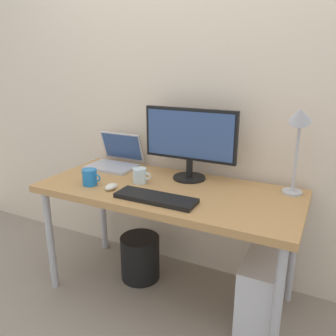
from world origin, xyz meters
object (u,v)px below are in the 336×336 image
at_px(desk, 168,198).
at_px(desk_lamp, 299,130).
at_px(monitor, 190,139).
at_px(mouse, 111,187).
at_px(wastebasket, 140,257).
at_px(keyboard, 156,198).
at_px(glass_cup, 140,175).
at_px(computer_tower, 259,294).
at_px(coffee_mug, 90,177).
at_px(laptop, 116,158).

distance_m(desk, desk_lamp, 0.80).
relative_size(monitor, desk_lamp, 1.15).
distance_m(mouse, wastebasket, 0.63).
distance_m(desk, keyboard, 0.21).
height_order(desk, glass_cup, glass_cup).
bearing_deg(wastebasket, desk_lamp, 8.59).
bearing_deg(mouse, desk, 31.12).
bearing_deg(desk, computer_tower, -3.89).
height_order(coffee_mug, wastebasket, coffee_mug).
distance_m(desk_lamp, coffee_mug, 1.18).
xyz_separation_m(glass_cup, wastebasket, (-0.05, 0.06, -0.61)).
xyz_separation_m(laptop, glass_cup, (0.32, -0.22, -0.01)).
distance_m(desk, wastebasket, 0.56).
bearing_deg(laptop, mouse, -58.98).
relative_size(desk, keyboard, 3.41).
distance_m(monitor, wastebasket, 0.88).
xyz_separation_m(keyboard, computer_tower, (0.55, 0.15, -0.52)).
distance_m(coffee_mug, computer_tower, 1.15).
distance_m(mouse, glass_cup, 0.20).
height_order(keyboard, mouse, mouse).
height_order(laptop, desk_lamp, desk_lamp).
xyz_separation_m(laptop, keyboard, (0.53, -0.41, -0.04)).
distance_m(monitor, glass_cup, 0.37).
xyz_separation_m(keyboard, glass_cup, (-0.21, 0.19, 0.03)).
height_order(keyboard, coffee_mug, coffee_mug).
bearing_deg(glass_cup, mouse, -117.84).
bearing_deg(computer_tower, monitor, 155.58).
distance_m(keyboard, computer_tower, 0.77).
relative_size(mouse, wastebasket, 0.30).
bearing_deg(computer_tower, glass_cup, 176.80).
relative_size(desk, monitor, 2.58).
distance_m(monitor, laptop, 0.59).
xyz_separation_m(monitor, coffee_mug, (-0.48, -0.36, -0.20)).
xyz_separation_m(keyboard, mouse, (-0.30, 0.02, 0.01)).
bearing_deg(mouse, monitor, 48.51).
height_order(laptop, glass_cup, laptop).
distance_m(laptop, keyboard, 0.67).
xyz_separation_m(mouse, computer_tower, (0.85, 0.13, -0.52)).
distance_m(desk, coffee_mug, 0.47).
bearing_deg(computer_tower, mouse, -171.37).
xyz_separation_m(desk, laptop, (-0.51, 0.22, 0.12)).
relative_size(desk, mouse, 16.67).
bearing_deg(laptop, computer_tower, -13.46).
bearing_deg(keyboard, glass_cup, 137.09).
height_order(desk_lamp, coffee_mug, desk_lamp).
bearing_deg(keyboard, coffee_mug, 176.18).
xyz_separation_m(glass_cup, computer_tower, (0.76, -0.04, -0.55)).
bearing_deg(desk, laptop, 156.68).
xyz_separation_m(desk, monitor, (0.05, 0.20, 0.31)).
height_order(desk_lamp, mouse, desk_lamp).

